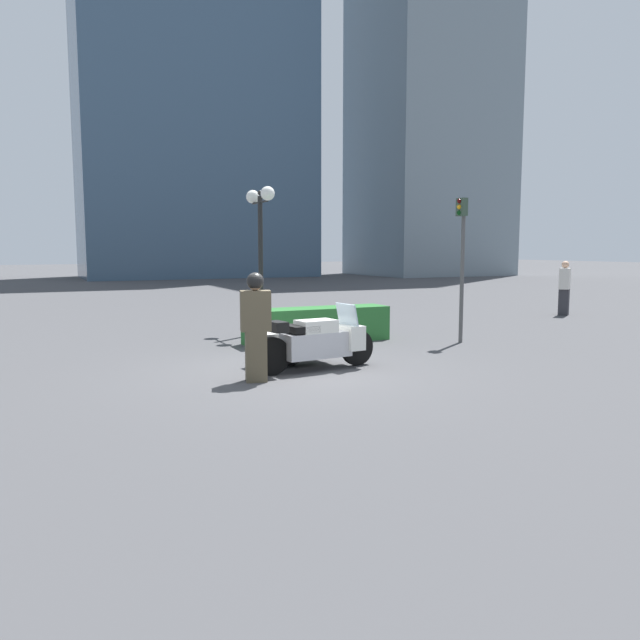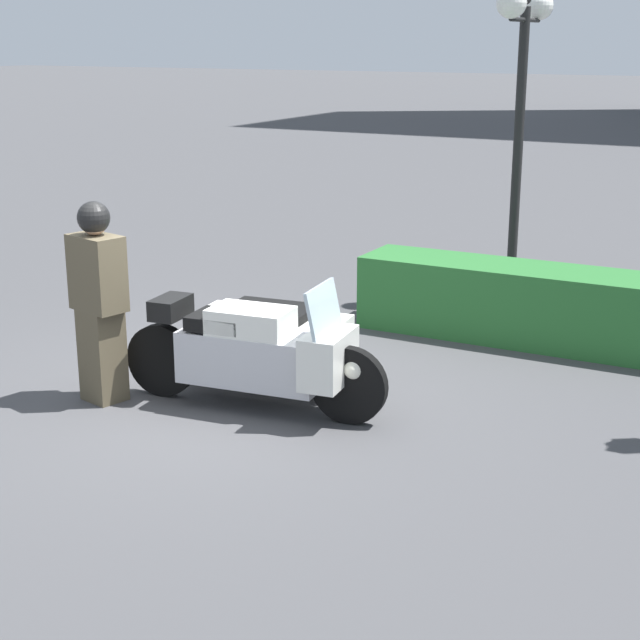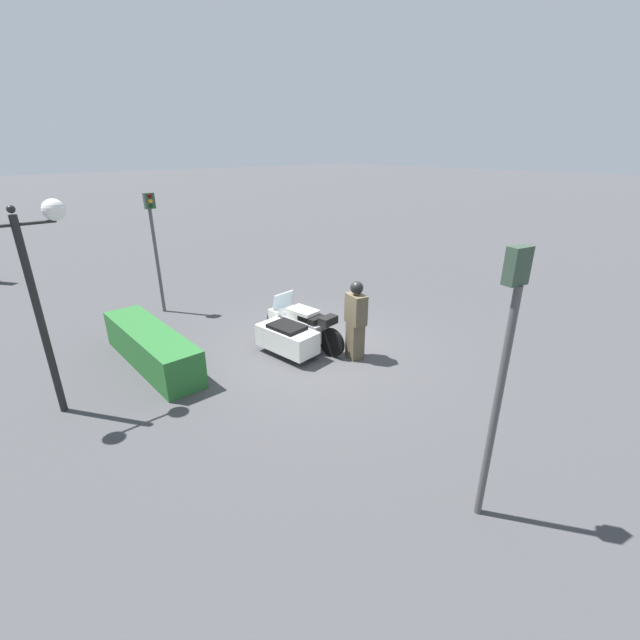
% 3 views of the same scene
% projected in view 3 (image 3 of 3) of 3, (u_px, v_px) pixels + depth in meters
% --- Properties ---
extents(ground_plane, '(160.00, 160.00, 0.00)m').
position_uv_depth(ground_plane, '(319.00, 351.00, 9.88)').
color(ground_plane, '#424244').
extents(police_motorcycle, '(2.43, 1.33, 1.16)m').
position_uv_depth(police_motorcycle, '(292.00, 330.00, 9.80)').
color(police_motorcycle, black).
rests_on(police_motorcycle, ground).
extents(officer_rider, '(0.54, 0.40, 1.77)m').
position_uv_depth(officer_rider, '(356.00, 319.00, 9.22)').
color(officer_rider, brown).
rests_on(officer_rider, ground).
extents(hedge_bush_curbside, '(3.42, 0.81, 0.80)m').
position_uv_depth(hedge_bush_curbside, '(151.00, 347.00, 9.15)').
color(hedge_bush_curbside, '#28662D').
rests_on(hedge_bush_curbside, ground).
extents(twin_lamp_post, '(0.34, 1.44, 3.64)m').
position_uv_depth(twin_lamp_post, '(23.00, 255.00, 6.59)').
color(twin_lamp_post, black).
rests_on(twin_lamp_post, ground).
extents(traffic_light_near, '(0.23, 0.26, 3.28)m').
position_uv_depth(traffic_light_near, '(154.00, 236.00, 11.42)').
color(traffic_light_near, '#4C4C4C').
rests_on(traffic_light_near, ground).
extents(traffic_light_far, '(0.22, 0.28, 3.46)m').
position_uv_depth(traffic_light_far, '(504.00, 354.00, 4.70)').
color(traffic_light_far, '#4C4C4C').
rests_on(traffic_light_far, ground).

